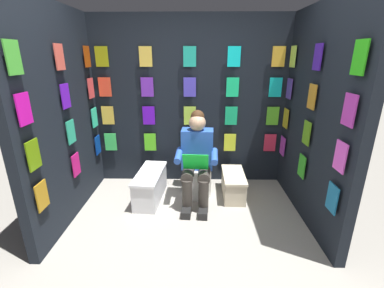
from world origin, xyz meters
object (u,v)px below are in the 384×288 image
person_reading (197,158)px  comic_longbox_far (150,185)px  toilet (197,171)px  comic_longbox_near (233,185)px

person_reading → comic_longbox_far: bearing=-0.2°
toilet → person_reading: (0.01, 0.23, 0.27)m
toilet → comic_longbox_near: size_ratio=1.23×
toilet → comic_longbox_near: (-0.49, 0.08, -0.16)m
person_reading → comic_longbox_near: person_reading is taller
comic_longbox_far → comic_longbox_near: bearing=-169.9°
toilet → comic_longbox_near: bearing=173.7°
toilet → comic_longbox_near: 0.52m
toilet → comic_longbox_far: size_ratio=0.97×
toilet → person_reading: size_ratio=0.65×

